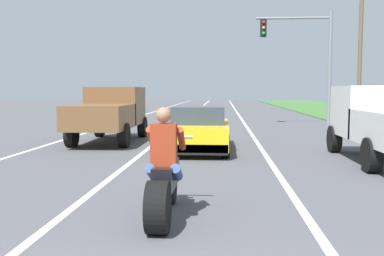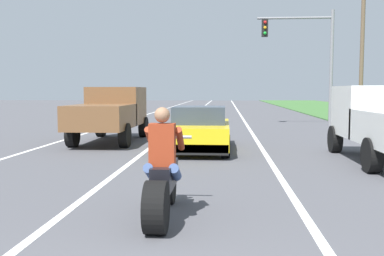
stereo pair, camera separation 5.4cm
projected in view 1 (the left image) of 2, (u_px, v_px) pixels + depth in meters
name	position (u px, v px, depth m)	size (l,w,h in m)	color
lane_stripe_left_solid	(107.00, 126.00, 22.92)	(0.14, 120.00, 0.01)	white
lane_stripe_right_solid	(247.00, 127.00, 22.43)	(0.14, 120.00, 0.01)	white
lane_stripe_centre_dashed	(176.00, 127.00, 22.67)	(0.14, 120.00, 0.01)	white
motorcycle_with_rider	(164.00, 179.00, 6.29)	(0.70, 2.21, 1.62)	black
sports_car_yellow	(199.00, 130.00, 13.72)	(1.84, 4.30, 1.37)	yellow
pickup_truck_left_lane_brown	(110.00, 111.00, 15.98)	(2.02, 4.80, 1.98)	brown
traffic_light_mast_near	(307.00, 50.00, 23.05)	(3.94, 0.34, 6.00)	gray
utility_pole_roadside	(360.00, 59.00, 26.33)	(0.24, 0.24, 7.40)	brown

